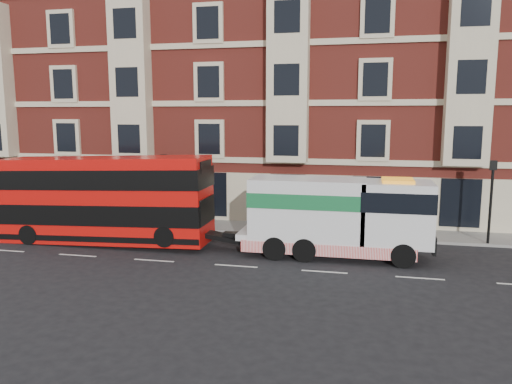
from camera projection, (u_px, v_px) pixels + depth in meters
ground at (236, 266)px, 22.66m from camera, size 120.00×120.00×0.00m
sidewalk at (268, 228)px, 29.89m from camera, size 90.00×3.00×0.15m
victorian_terrace at (295, 68)px, 35.49m from camera, size 45.00×12.00×20.40m
lamp_post_west at (164, 185)px, 29.50m from camera, size 0.35×0.15×4.35m
lamp_post_east at (491, 196)px, 25.69m from camera, size 0.35×0.15×4.35m
double_decker_bus at (104, 198)px, 26.38m from camera, size 11.35×2.61×4.59m
tow_truck at (334, 216)px, 23.89m from camera, size 9.09×2.69×3.79m
box_van at (20, 215)px, 28.64m from camera, size 4.70×2.97×2.28m
pedestrian at (135, 210)px, 30.60m from camera, size 0.76×0.76×1.78m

